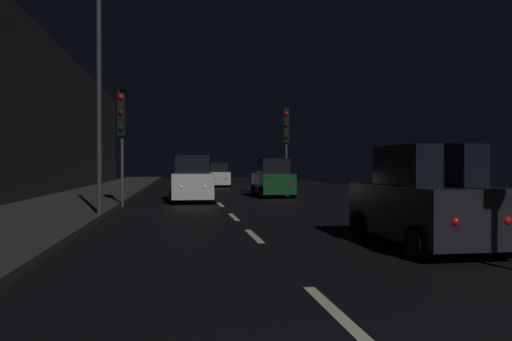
% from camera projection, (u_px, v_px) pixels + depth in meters
% --- Properties ---
extents(ground, '(25.13, 84.00, 0.02)m').
position_uv_depth(ground, '(212.00, 197.00, 26.92)').
color(ground, black).
extents(sidewalk_left, '(4.40, 84.00, 0.15)m').
position_uv_depth(sidewalk_left, '(91.00, 196.00, 25.93)').
color(sidewalk_left, '#33302D').
rests_on(sidewalk_left, ground).
extents(building_facade_left, '(0.80, 63.00, 8.61)m').
position_uv_depth(building_facade_left, '(17.00, 107.00, 22.03)').
color(building_facade_left, black).
rests_on(building_facade_left, ground).
extents(lane_centerline, '(0.16, 17.86, 0.01)m').
position_uv_depth(lane_centerline, '(243.00, 226.00, 13.66)').
color(lane_centerline, beige).
rests_on(lane_centerline, ground).
extents(traffic_light_far_left, '(0.34, 0.47, 4.79)m').
position_uv_depth(traffic_light_far_left, '(122.00, 122.00, 20.07)').
color(traffic_light_far_left, '#38383A').
rests_on(traffic_light_far_left, ground).
extents(traffic_light_far_right, '(0.35, 0.48, 4.85)m').
position_uv_depth(traffic_light_far_right, '(286.00, 132.00, 26.94)').
color(traffic_light_far_right, '#38383A').
rests_on(traffic_light_far_right, ground).
extents(streetlamp_overhead, '(1.70, 0.44, 8.55)m').
position_uv_depth(streetlamp_overhead, '(112.00, 45.00, 15.60)').
color(streetlamp_overhead, '#2D2D30').
rests_on(streetlamp_overhead, ground).
extents(car_approaching_headlights, '(1.99, 4.32, 2.17)m').
position_uv_depth(car_approaching_headlights, '(192.00, 180.00, 22.96)').
color(car_approaching_headlights, silver).
rests_on(car_approaching_headlights, ground).
extents(car_distant_taillights, '(1.77, 3.83, 1.93)m').
position_uv_depth(car_distant_taillights, '(218.00, 176.00, 39.27)').
color(car_distant_taillights, silver).
rests_on(car_distant_taillights, ground).
extents(car_parked_right_near, '(1.92, 4.16, 2.10)m').
position_uv_depth(car_parked_right_near, '(423.00, 201.00, 10.22)').
color(car_parked_right_near, black).
rests_on(car_parked_right_near, ground).
extents(car_parked_right_far, '(1.89, 4.10, 2.07)m').
position_uv_depth(car_parked_right_far, '(273.00, 179.00, 26.64)').
color(car_parked_right_far, '#0F3819').
rests_on(car_parked_right_far, ground).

